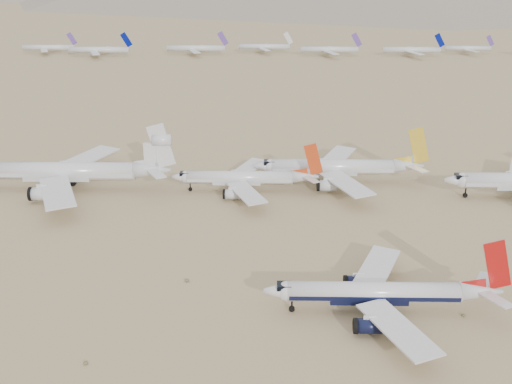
% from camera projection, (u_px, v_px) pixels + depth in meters
% --- Properties ---
extents(ground, '(7000.00, 7000.00, 0.00)m').
position_uv_depth(ground, '(337.00, 320.00, 121.89)').
color(ground, '#8A7250').
rests_on(ground, ground).
extents(main_airliner, '(44.47, 43.44, 15.69)m').
position_uv_depth(main_airliner, '(384.00, 293.00, 122.77)').
color(main_airliner, silver).
rests_on(main_airliner, ground).
extents(row2_gold_tail, '(49.19, 48.11, 17.52)m').
position_uv_depth(row2_gold_tail, '(340.00, 167.00, 191.93)').
color(row2_gold_tail, silver).
rests_on(row2_gold_tail, ground).
extents(row2_orange_tail, '(41.28, 40.38, 14.73)m').
position_uv_depth(row2_orange_tail, '(246.00, 178.00, 185.25)').
color(row2_orange_tail, silver).
rests_on(row2_orange_tail, ground).
extents(row2_white_trijet, '(57.40, 56.10, 20.34)m').
position_uv_depth(row2_white_trijet, '(73.00, 171.00, 185.77)').
color(row2_white_trijet, silver).
rests_on(row2_white_trijet, ground).
extents(distant_storage_row, '(470.42, 55.12, 13.50)m').
position_uv_depth(distant_storage_row, '(222.00, 49.00, 427.53)').
color(distant_storage_row, silver).
rests_on(distant_storage_row, ground).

